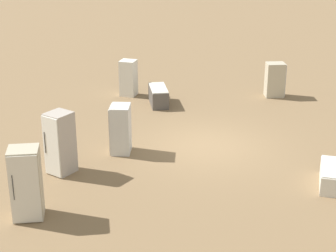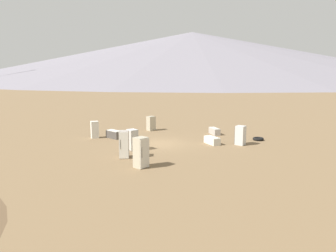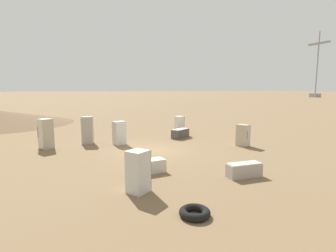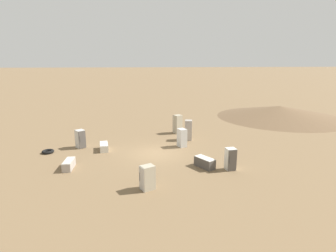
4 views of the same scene
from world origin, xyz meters
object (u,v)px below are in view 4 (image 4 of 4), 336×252
object	(u,v)px
discarded_fridge_8	(147,178)
discarded_fridge_7	(104,147)
discarded_fridge_1	(205,162)
discarded_fridge_2	(182,138)
discarded_fridge_0	(188,130)
discarded_fridge_5	(69,164)
discarded_fridge_4	(177,124)
discarded_fridge_3	(230,159)
discarded_fridge_6	(80,139)
scrap_tire	(48,152)

from	to	relation	value
discarded_fridge_8	discarded_fridge_7	bearing A→B (deg)	-2.15
discarded_fridge_1	discarded_fridge_2	distance (m)	4.92
discarded_fridge_8	discarded_fridge_0	bearing A→B (deg)	-50.01
discarded_fridge_5	discarded_fridge_0	bearing A→B (deg)	-147.17
discarded_fridge_4	discarded_fridge_8	distance (m)	12.80
discarded_fridge_1	discarded_fridge_3	world-z (taller)	discarded_fridge_3
discarded_fridge_3	discarded_fridge_5	distance (m)	11.11
discarded_fridge_0	discarded_fridge_3	xyz separation A→B (m)	(-0.81, 7.57, -0.19)
discarded_fridge_3	discarded_fridge_7	world-z (taller)	discarded_fridge_3
discarded_fridge_0	discarded_fridge_6	size ratio (longest dim) A/B	1.21
discarded_fridge_3	scrap_tire	bearing A→B (deg)	-26.14
discarded_fridge_4	scrap_tire	xyz separation A→B (m)	(11.80, 4.02, -0.83)
discarded_fridge_5	scrap_tire	size ratio (longest dim) A/B	1.66
discarded_fridge_5	discarded_fridge_8	bearing A→B (deg)	145.57
discarded_fridge_0	discarded_fridge_4	bearing A→B (deg)	116.74
discarded_fridge_4	discarded_fridge_7	xyz separation A→B (m)	(7.35, 4.20, -0.66)
discarded_fridge_5	discarded_fridge_2	bearing A→B (deg)	-154.56
discarded_fridge_5	scrap_tire	world-z (taller)	discarded_fridge_5
discarded_fridge_0	discarded_fridge_3	world-z (taller)	discarded_fridge_0
discarded_fridge_2	discarded_fridge_8	xyz separation A→B (m)	(3.96, 7.36, -0.08)
discarded_fridge_1	scrap_tire	world-z (taller)	discarded_fridge_1
discarded_fridge_0	discarded_fridge_4	size ratio (longest dim) A/B	0.99
discarded_fridge_0	discarded_fridge_7	xyz separation A→B (m)	(7.78, 1.58, -0.65)
discarded_fridge_2	discarded_fridge_6	bearing A→B (deg)	-114.35
discarded_fridge_3	discarded_fridge_1	bearing A→B (deg)	-25.78
discarded_fridge_3	discarded_fridge_8	bearing A→B (deg)	15.56
discarded_fridge_5	discarded_fridge_1	bearing A→B (deg)	175.33
discarded_fridge_2	discarded_fridge_3	world-z (taller)	discarded_fridge_2
discarded_fridge_6	discarded_fridge_2	bearing A→B (deg)	138.67
discarded_fridge_4	scrap_tire	size ratio (longest dim) A/B	2.02
discarded_fridge_1	scrap_tire	distance (m)	12.69
discarded_fridge_0	discarded_fridge_5	world-z (taller)	discarded_fridge_0
discarded_fridge_3	scrap_tire	world-z (taller)	discarded_fridge_3
discarded_fridge_0	discarded_fridge_7	distance (m)	7.97
discarded_fridge_2	discarded_fridge_7	world-z (taller)	discarded_fridge_2
discarded_fridge_0	discarded_fridge_8	size ratio (longest dim) A/B	1.32
scrap_tire	discarded_fridge_0	bearing A→B (deg)	-173.43
scrap_tire	discarded_fridge_5	bearing A→B (deg)	120.45
discarded_fridge_2	discarded_fridge_5	distance (m)	9.48
discarded_fridge_4	discarded_fridge_5	size ratio (longest dim) A/B	1.21
scrap_tire	discarded_fridge_7	bearing A→B (deg)	177.78
discarded_fridge_7	discarded_fridge_8	world-z (taller)	discarded_fridge_8
discarded_fridge_7	discarded_fridge_1	bearing A→B (deg)	139.76
discarded_fridge_3	discarded_fridge_6	xyz separation A→B (m)	(10.57, -7.09, 0.02)
discarded_fridge_6	discarded_fridge_5	bearing A→B (deg)	54.99
discarded_fridge_0	discarded_fridge_1	bearing A→B (deg)	-79.02
discarded_fridge_0	scrap_tire	xyz separation A→B (m)	(12.23, 1.41, -0.83)
discarded_fridge_6	discarded_fridge_4	bearing A→B (deg)	166.66
discarded_fridge_8	scrap_tire	bearing A→B (deg)	20.77
discarded_fridge_4	discarded_fridge_6	xyz separation A→B (m)	(9.32, 3.10, -0.17)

